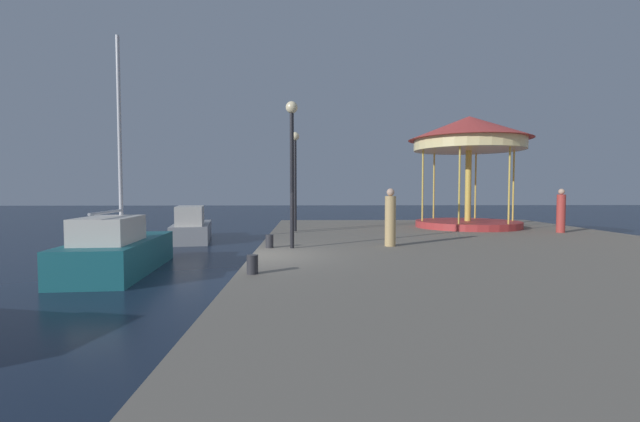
# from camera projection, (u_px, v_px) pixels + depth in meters

# --- Properties ---
(ground_plane) EXTENTS (120.00, 120.00, 0.00)m
(ground_plane) POSITION_uv_depth(u_px,v_px,m) (252.00, 284.00, 11.80)
(ground_plane) COLOR #162338
(quay_dock) EXTENTS (14.28, 27.03, 0.80)m
(quay_dock) POSITION_uv_depth(u_px,v_px,m) (511.00, 268.00, 11.99)
(quay_dock) COLOR gray
(quay_dock) RESTS_ON ground
(motorboat_grey) EXTENTS (2.64, 5.35, 1.78)m
(motorboat_grey) POSITION_uv_depth(u_px,v_px,m) (192.00, 228.00, 21.79)
(motorboat_grey) COLOR gray
(motorboat_grey) RESTS_ON ground
(sailboat_teal) EXTENTS (2.45, 5.51, 7.37)m
(sailboat_teal) POSITION_uv_depth(u_px,v_px,m) (117.00, 250.00, 13.40)
(sailboat_teal) COLOR #19606B
(sailboat_teal) RESTS_ON ground
(carousel) EXTENTS (5.61, 5.61, 5.19)m
(carousel) POSITION_uv_depth(u_px,v_px,m) (469.00, 145.00, 20.30)
(carousel) COLOR #B23333
(carousel) RESTS_ON quay_dock
(lamp_post_near_edge) EXTENTS (0.36, 0.36, 4.40)m
(lamp_post_near_edge) POSITION_uv_depth(u_px,v_px,m) (292.00, 149.00, 12.99)
(lamp_post_near_edge) COLOR black
(lamp_post_near_edge) RESTS_ON quay_dock
(lamp_post_mid_promenade) EXTENTS (0.36, 0.36, 4.20)m
(lamp_post_mid_promenade) POSITION_uv_depth(u_px,v_px,m) (295.00, 163.00, 18.39)
(lamp_post_mid_promenade) COLOR black
(lamp_post_mid_promenade) RESTS_ON quay_dock
(bollard_center) EXTENTS (0.24, 0.24, 0.40)m
(bollard_center) POSITION_uv_depth(u_px,v_px,m) (252.00, 264.00, 9.11)
(bollard_center) COLOR #2D2D33
(bollard_center) RESTS_ON quay_dock
(bollard_south) EXTENTS (0.24, 0.24, 0.40)m
(bollard_south) POSITION_uv_depth(u_px,v_px,m) (269.00, 241.00, 13.22)
(bollard_south) COLOR #2D2D33
(bollard_south) RESTS_ON quay_dock
(person_by_the_water) EXTENTS (0.34, 0.34, 1.81)m
(person_by_the_water) POSITION_uv_depth(u_px,v_px,m) (390.00, 219.00, 13.59)
(person_by_the_water) COLOR tan
(person_by_the_water) RESTS_ON quay_dock
(person_near_carousel) EXTENTS (0.34, 0.34, 1.81)m
(person_near_carousel) POSITION_uv_depth(u_px,v_px,m) (561.00, 212.00, 17.94)
(person_near_carousel) COLOR #B23833
(person_near_carousel) RESTS_ON quay_dock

